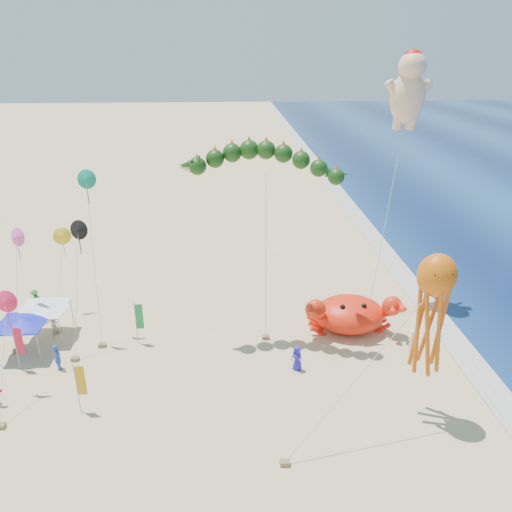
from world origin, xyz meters
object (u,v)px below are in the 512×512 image
at_px(octopus_kite, 432,305).
at_px(canopy_blue, 21,321).
at_px(dragon_kite, 264,166).
at_px(canopy_white, 43,306).
at_px(crab_inflatable, 350,313).
at_px(cherub_kite, 409,88).

relative_size(octopus_kite, canopy_blue, 2.97).
distance_m(dragon_kite, canopy_white, 18.24).
height_order(dragon_kite, octopus_kite, dragon_kite).
relative_size(octopus_kite, canopy_white, 2.85).
distance_m(crab_inflatable, canopy_white, 21.77).
relative_size(dragon_kite, cherub_kite, 0.70).
height_order(cherub_kite, octopus_kite, cherub_kite).
bearing_deg(octopus_kite, cherub_kite, 79.36).
height_order(canopy_blue, canopy_white, same).
distance_m(crab_inflatable, dragon_kite, 12.56).
distance_m(dragon_kite, cherub_kite, 13.05).
xyz_separation_m(cherub_kite, octopus_kite, (-2.77, -14.75, -9.54)).
xyz_separation_m(cherub_kite, canopy_blue, (-27.06, -7.36, -13.96)).
xyz_separation_m(crab_inflatable, canopy_white, (-21.74, 0.40, 1.10)).
xyz_separation_m(dragon_kite, octopus_kite, (8.13, -8.94, -5.33)).
bearing_deg(dragon_kite, crab_inflatable, 0.29).
bearing_deg(cherub_kite, canopy_blue, -164.78).
height_order(crab_inflatable, canopy_blue, crab_inflatable).
bearing_deg(canopy_white, crab_inflatable, -1.06).
xyz_separation_m(crab_inflatable, octopus_kite, (1.80, -8.97, 5.52)).
height_order(octopus_kite, canopy_white, octopus_kite).
bearing_deg(canopy_blue, dragon_kite, 5.47).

